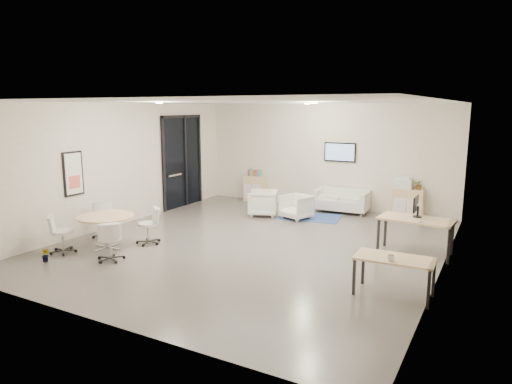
{
  "coord_description": "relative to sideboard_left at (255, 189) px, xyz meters",
  "views": [
    {
      "loc": [
        4.89,
        -8.83,
        3.07
      ],
      "look_at": [
        -0.17,
        0.4,
        1.12
      ],
      "focal_mm": 32.0,
      "sensor_mm": 36.0,
      "label": 1
    }
  ],
  "objects": [
    {
      "name": "room_shell",
      "position": [
        2.33,
        -4.28,
        1.18
      ],
      "size": [
        9.6,
        10.6,
        4.8
      ],
      "color": "#57544F",
      "rests_on": "ground"
    },
    {
      "name": "glass_door",
      "position": [
        -1.63,
        -1.77,
        1.09
      ],
      "size": [
        0.09,
        1.9,
        2.85
      ],
      "color": "black",
      "rests_on": "room_shell"
    },
    {
      "name": "artwork",
      "position": [
        -1.65,
        -5.88,
        1.13
      ],
      "size": [
        0.05,
        0.54,
        1.04
      ],
      "color": "black",
      "rests_on": "room_shell"
    },
    {
      "name": "wall_tv",
      "position": [
        2.83,
        0.18,
        1.33
      ],
      "size": [
        0.98,
        0.06,
        0.58
      ],
      "color": "black",
      "rests_on": "room_shell"
    },
    {
      "name": "ceiling_spots",
      "position": [
        2.13,
        -3.45,
        2.76
      ],
      "size": [
        3.14,
        4.14,
        0.03
      ],
      "color": "#FFEAC6",
      "rests_on": "room_shell"
    },
    {
      "name": "sideboard_left",
      "position": [
        0.0,
        0.0,
        0.0
      ],
      "size": [
        0.74,
        0.39,
        0.84
      ],
      "color": "#DDC385",
      "rests_on": "room_shell"
    },
    {
      "name": "sideboard_right",
      "position": [
        4.92,
        -0.01,
        -0.0
      ],
      "size": [
        0.83,
        0.4,
        0.83
      ],
      "color": "#DDC385",
      "rests_on": "room_shell"
    },
    {
      "name": "books",
      "position": [
        -0.04,
        0.0,
        0.53
      ],
      "size": [
        0.43,
        0.14,
        0.22
      ],
      "color": "red",
      "rests_on": "sideboard_left"
    },
    {
      "name": "printer",
      "position": [
        4.77,
        -0.0,
        0.57
      ],
      "size": [
        0.49,
        0.42,
        0.33
      ],
      "rotation": [
        0.0,
        0.0,
        0.05
      ],
      "color": "white",
      "rests_on": "sideboard_right"
    },
    {
      "name": "loveseat",
      "position": [
        3.05,
        -0.18,
        -0.1
      ],
      "size": [
        1.59,
        0.84,
        0.59
      ],
      "rotation": [
        0.0,
        0.0,
        0.04
      ],
      "color": "silver",
      "rests_on": "room_shell"
    },
    {
      "name": "blue_rug",
      "position": [
        2.47,
        -1.27,
        -0.41
      ],
      "size": [
        1.87,
        1.39,
        0.01
      ],
      "primitive_type": "cube",
      "rotation": [
        0.0,
        0.0,
        0.16
      ],
      "color": "navy",
      "rests_on": "room_shell"
    },
    {
      "name": "armchair_left",
      "position": [
        1.19,
        -1.73,
        -0.01
      ],
      "size": [
        0.97,
        1.0,
        0.81
      ],
      "primitive_type": "imported",
      "rotation": [
        0.0,
        0.0,
        -1.19
      ],
      "color": "silver",
      "rests_on": "room_shell"
    },
    {
      "name": "armchair_right",
      "position": [
        2.21,
        -1.63,
        -0.04
      ],
      "size": [
        0.91,
        0.88,
        0.75
      ],
      "primitive_type": "imported",
      "rotation": [
        0.0,
        0.0,
        -0.32
      ],
      "color": "silver",
      "rests_on": "room_shell"
    },
    {
      "name": "desk_rear",
      "position": [
        5.7,
        -3.33,
        0.29
      ],
      "size": [
        1.56,
        0.87,
        0.78
      ],
      "rotation": [
        0.0,
        0.0,
        -0.08
      ],
      "color": "#DDC385",
      "rests_on": "room_shell"
    },
    {
      "name": "desk_front",
      "position": [
        5.78,
        -5.76,
        0.18
      ],
      "size": [
        1.28,
        0.67,
        0.66
      ],
      "rotation": [
        0.0,
        0.0,
        0.03
      ],
      "color": "#DDC385",
      "rests_on": "room_shell"
    },
    {
      "name": "monitor",
      "position": [
        5.65,
        -3.18,
        0.6
      ],
      "size": [
        0.2,
        0.5,
        0.44
      ],
      "color": "black",
      "rests_on": "desk_rear"
    },
    {
      "name": "round_table",
      "position": [
        -0.38,
        -6.14,
        0.23
      ],
      "size": [
        1.21,
        1.21,
        0.73
      ],
      "color": "#DDC385",
      "rests_on": "room_shell"
    },
    {
      "name": "meeting_chairs",
      "position": [
        -0.38,
        -6.14,
        -0.01
      ],
      "size": [
        2.21,
        2.21,
        0.82
      ],
      "color": "white",
      "rests_on": "room_shell"
    },
    {
      "name": "plant_cabinet",
      "position": [
        5.2,
        -0.01,
        0.52
      ],
      "size": [
        0.28,
        0.31,
        0.22
      ],
      "primitive_type": "imported",
      "rotation": [
        0.0,
        0.0,
        -0.1
      ],
      "color": "#3F7F3F",
      "rests_on": "sideboard_right"
    },
    {
      "name": "plant_floor",
      "position": [
        -0.75,
        -7.43,
        -0.35
      ],
      "size": [
        0.22,
        0.32,
        0.13
      ],
      "primitive_type": "imported",
      "rotation": [
        0.0,
        0.0,
        0.2
      ],
      "color": "#3F7F3F",
      "rests_on": "room_shell"
    },
    {
      "name": "cup",
      "position": [
        5.76,
        -5.95,
        0.3
      ],
      "size": [
        0.14,
        0.13,
        0.12
      ],
      "primitive_type": "imported",
      "rotation": [
        0.0,
        0.0,
        0.37
      ],
      "color": "white",
      "rests_on": "desk_front"
    }
  ]
}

